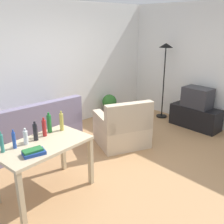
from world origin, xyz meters
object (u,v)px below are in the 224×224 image
Objects in this scene: couch at (35,131)px; desk at (44,151)px; bottle_red at (44,128)px; tv at (197,97)px; bottle_squat at (62,122)px; book_stack at (34,152)px; armchair at (123,129)px; bottle_clear at (26,137)px; bottle_dark at (35,132)px; torchiere_lamp at (165,60)px; bottle_green at (49,123)px; bottle_blue at (14,140)px; potted_plant at (109,104)px; tv_stand at (195,117)px; bottle_tall at (2,143)px.

couch reaches higher than desk.
tv is at bearing -4.52° from bottle_red.
book_stack is at bearing -147.63° from bottle_squat.
desk is 1.91m from armchair.
armchair is 5.13× the size of bottle_clear.
bottle_red is at bearing 16.04° from bottle_dark.
torchiere_lamp reaches higher than bottle_red.
desk is 4.50× the size of book_stack.
book_stack is at bearing -135.67° from bottle_green.
bottle_red is at bearing 10.37° from bottle_blue.
potted_plant is at bearing 30.89° from bottle_red.
couch is 2.79× the size of tv.
bottle_blue reaches higher than potted_plant.
tv_stand is (3.12, -1.52, -0.07)m from couch.
potted_plant is 3.50m from bottle_blue.
bottle_blue reaches higher than desk.
tv is at bearing -3.65° from bottle_dark.
armchair reaches higher than book_stack.
potted_plant is at bearing 33.68° from bottle_squat.
book_stack is (-3.91, -1.05, -0.62)m from torchiere_lamp.
bottle_squat is (0.42, 0.21, 0.24)m from desk.
bottle_green is 1.04× the size of book_stack.
bottle_clear is 0.83× the size of bottle_dark.
bottle_squat is (0.59, 0.09, 0.04)m from bottle_clear.
tv_stand is 2.07m from potted_plant.
armchair is at bearing 75.89° from tv.
desk reaches higher than potted_plant.
desk is at bearing -124.66° from bottle_red.
bottle_tall is (-4.16, -0.74, -0.53)m from torchiere_lamp.
potted_plant is 1.62m from armchair.
tv reaches higher than desk.
book_stack is at bearing -165.04° from torchiere_lamp.
bottle_tall is at bearing 159.80° from desk.
bottle_dark is at bearing -149.85° from potted_plant.
tv_stand is at bearing 90.00° from tv.
bottle_blue is 0.60m from bottle_green.
bottle_blue is 0.76m from bottle_squat.
bottle_red reaches higher than couch.
tv is 3.87m from bottle_clear.
bottle_blue is (-2.17, -0.27, 0.55)m from armchair.
torchiere_lamp reaches higher than desk.
couch is 2.93× the size of potted_plant.
bottle_red is 0.92× the size of bottle_squat.
bottle_tall is at bearing -173.37° from bottle_squat.
bottle_clear reaches higher than tv.
tv is 3.57m from bottle_red.
bottle_red is 0.14m from bottle_green.
bottle_tall reaches higher than tv_stand.
bottle_clear reaches higher than armchair.
torchiere_lamp is at bearing 10.59° from bottle_dark.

